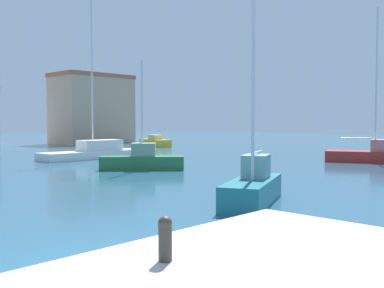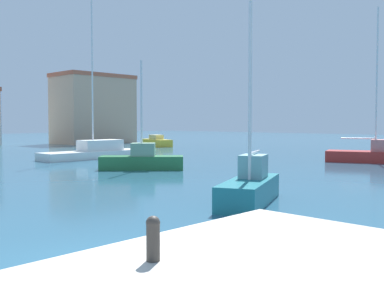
{
  "view_description": "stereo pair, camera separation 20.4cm",
  "coord_description": "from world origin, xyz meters",
  "px_view_note": "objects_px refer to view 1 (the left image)",
  "views": [
    {
      "loc": [
        -5.23,
        -6.88,
        2.83
      ],
      "look_at": [
        18.18,
        15.43,
        1.25
      ],
      "focal_mm": 42.76,
      "sensor_mm": 36.0,
      "label": 1
    },
    {
      "loc": [
        -5.08,
        -7.03,
        2.83
      ],
      "look_at": [
        18.18,
        15.43,
        1.25
      ],
      "focal_mm": 42.76,
      "sensor_mm": 36.0,
      "label": 2
    }
  ],
  "objects_px": {
    "mooring_bollard": "(165,236)",
    "sailboat_white_near_pier": "(95,151)",
    "motorboat_yellow_outer_mooring": "(155,142)",
    "sailboat_red_far_right": "(376,154)",
    "sailboat_teal_behind_lamppost": "(253,186)",
    "sailboat_green_far_left": "(143,160)"
  },
  "relations": [
    {
      "from": "sailboat_teal_behind_lamppost",
      "to": "sailboat_red_far_right",
      "type": "xyz_separation_m",
      "value": [
        18.86,
        3.21,
        -0.02
      ]
    },
    {
      "from": "mooring_bollard",
      "to": "sailboat_green_far_left",
      "type": "height_order",
      "value": "sailboat_green_far_left"
    },
    {
      "from": "sailboat_teal_behind_lamppost",
      "to": "sailboat_green_far_left",
      "type": "bearing_deg",
      "value": 67.87
    },
    {
      "from": "motorboat_yellow_outer_mooring",
      "to": "sailboat_green_far_left",
      "type": "distance_m",
      "value": 25.48
    },
    {
      "from": "mooring_bollard",
      "to": "motorboat_yellow_outer_mooring",
      "type": "distance_m",
      "value": 46.46
    },
    {
      "from": "sailboat_white_near_pier",
      "to": "sailboat_teal_behind_lamppost",
      "type": "height_order",
      "value": "sailboat_white_near_pier"
    },
    {
      "from": "mooring_bollard",
      "to": "sailboat_red_far_right",
      "type": "xyz_separation_m",
      "value": [
        27.54,
        8.05,
        -0.69
      ]
    },
    {
      "from": "mooring_bollard",
      "to": "sailboat_red_far_right",
      "type": "height_order",
      "value": "sailboat_red_far_right"
    },
    {
      "from": "sailboat_red_far_right",
      "to": "sailboat_green_far_left",
      "type": "relative_size",
      "value": 1.66
    },
    {
      "from": "sailboat_white_near_pier",
      "to": "sailboat_teal_behind_lamppost",
      "type": "bearing_deg",
      "value": -109.94
    },
    {
      "from": "sailboat_red_far_right",
      "to": "sailboat_white_near_pier",
      "type": "bearing_deg",
      "value": 123.97
    },
    {
      "from": "mooring_bollard",
      "to": "sailboat_white_near_pier",
      "type": "distance_m",
      "value": 29.82
    },
    {
      "from": "sailboat_white_near_pier",
      "to": "sailboat_teal_behind_lamppost",
      "type": "xyz_separation_m",
      "value": [
        -7.36,
        -20.29,
        0.03
      ]
    },
    {
      "from": "sailboat_teal_behind_lamppost",
      "to": "motorboat_yellow_outer_mooring",
      "type": "xyz_separation_m",
      "value": [
        22.15,
        29.9,
        -0.11
      ]
    },
    {
      "from": "sailboat_red_far_right",
      "to": "mooring_bollard",
      "type": "bearing_deg",
      "value": -163.7
    },
    {
      "from": "motorboat_yellow_outer_mooring",
      "to": "sailboat_teal_behind_lamppost",
      "type": "bearing_deg",
      "value": -126.53
    },
    {
      "from": "sailboat_white_near_pier",
      "to": "mooring_bollard",
      "type": "bearing_deg",
      "value": -122.54
    },
    {
      "from": "mooring_bollard",
      "to": "sailboat_red_far_right",
      "type": "distance_m",
      "value": 28.7
    },
    {
      "from": "sailboat_white_near_pier",
      "to": "motorboat_yellow_outer_mooring",
      "type": "relative_size",
      "value": 2.47
    },
    {
      "from": "motorboat_yellow_outer_mooring",
      "to": "sailboat_white_near_pier",
      "type": "bearing_deg",
      "value": -146.96
    },
    {
      "from": "mooring_bollard",
      "to": "sailboat_red_far_right",
      "type": "bearing_deg",
      "value": 16.3
    },
    {
      "from": "sailboat_red_far_right",
      "to": "sailboat_teal_behind_lamppost",
      "type": "bearing_deg",
      "value": -170.34
    }
  ]
}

